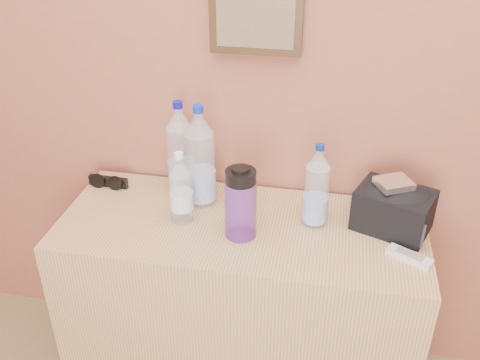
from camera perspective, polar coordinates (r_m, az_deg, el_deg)
name	(u,v)px	position (r m, az deg, el deg)	size (l,w,h in m)	color
picture_frame	(256,15)	(1.77, 1.71, 17.15)	(0.30, 0.03, 0.25)	#382311
dresser	(241,309)	(2.05, 0.08, -13.58)	(1.23, 0.51, 0.77)	tan
pet_large_b	(181,153)	(1.92, -6.35, 2.90)	(0.10, 0.10, 0.35)	white
pet_large_c	(200,161)	(1.84, -4.26, 2.02)	(0.10, 0.10, 0.37)	white
pet_large_d	(316,190)	(1.76, 8.16, -1.01)	(0.08, 0.08, 0.29)	#ABC2D7
pet_small	(181,192)	(1.77, -6.30, -1.23)	(0.07, 0.07, 0.26)	silver
nalgene_bottle	(241,203)	(1.68, 0.06, -2.43)	(0.10, 0.10, 0.25)	#6328A8
sunglasses	(108,182)	(2.06, -13.86, -0.16)	(0.15, 0.06, 0.04)	black
ac_remote	(409,257)	(1.72, 17.62, -7.82)	(0.14, 0.04, 0.02)	white
toiletry_bag	(394,208)	(1.81, 16.08, -2.84)	(0.23, 0.17, 0.16)	black
foil_packet	(394,183)	(1.76, 16.09, -0.34)	(0.11, 0.09, 0.02)	silver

